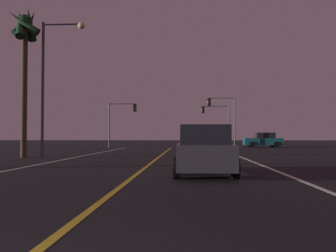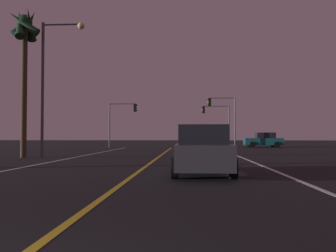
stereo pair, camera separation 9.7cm
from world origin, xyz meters
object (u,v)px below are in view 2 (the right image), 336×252
(car_crossing_side, at_px, (264,140))
(palm_tree_left_mid, at_px, (25,38))
(car_lead_same_lane, at_px, (202,151))
(traffic_light_near_left, at_px, (123,114))
(traffic_light_far_right, at_px, (216,116))
(street_lamp_left_mid, at_px, (52,71))
(traffic_light_near_right, at_px, (222,111))

(car_crossing_side, bearing_deg, palm_tree_left_mid, 46.69)
(car_lead_same_lane, bearing_deg, traffic_light_near_left, 16.19)
(car_lead_same_lane, relative_size, traffic_light_near_left, 0.86)
(car_crossing_side, height_order, palm_tree_left_mid, palm_tree_left_mid)
(traffic_light_far_right, xyz_separation_m, street_lamp_left_mid, (-11.99, -23.40, 1.50))
(traffic_light_far_right, height_order, street_lamp_left_mid, street_lamp_left_mid)
(car_crossing_side, bearing_deg, street_lamp_left_mid, 48.73)
(street_lamp_left_mid, distance_m, palm_tree_left_mid, 2.61)
(car_lead_same_lane, relative_size, traffic_light_near_right, 0.77)
(car_lead_same_lane, bearing_deg, traffic_light_far_right, -5.33)
(car_crossing_side, xyz_separation_m, palm_tree_left_mid, (-18.81, -19.96, 6.56))
(traffic_light_near_left, relative_size, street_lamp_left_mid, 0.59)
(traffic_light_near_left, distance_m, street_lamp_left_mid, 18.01)
(car_lead_same_lane, distance_m, palm_tree_left_mid, 15.19)
(car_lead_same_lane, xyz_separation_m, traffic_light_near_left, (-7.83, 26.97, 2.93))
(traffic_light_near_right, height_order, street_lamp_left_mid, street_lamp_left_mid)
(traffic_light_near_right, height_order, palm_tree_left_mid, palm_tree_left_mid)
(car_lead_same_lane, distance_m, traffic_light_near_right, 27.38)
(car_lead_same_lane, height_order, palm_tree_left_mid, palm_tree_left_mid)
(palm_tree_left_mid, bearing_deg, street_lamp_left_mid, 12.81)
(palm_tree_left_mid, bearing_deg, traffic_light_near_left, 81.43)
(traffic_light_near_left, height_order, palm_tree_left_mid, palm_tree_left_mid)
(traffic_light_near_right, relative_size, traffic_light_near_left, 1.12)
(car_lead_same_lane, height_order, street_lamp_left_mid, street_lamp_left_mid)
(traffic_light_near_right, bearing_deg, car_lead_same_lane, 83.01)
(street_lamp_left_mid, bearing_deg, traffic_light_far_right, 62.87)
(car_crossing_side, distance_m, street_lamp_left_mid, 26.45)
(traffic_light_far_right, bearing_deg, car_lead_same_lane, 84.67)
(car_crossing_side, relative_size, traffic_light_far_right, 0.83)
(car_lead_same_lane, xyz_separation_m, car_crossing_side, (8.23, 28.66, 0.00))
(car_lead_same_lane, distance_m, traffic_light_far_right, 32.76)
(car_lead_same_lane, bearing_deg, palm_tree_left_mid, 50.57)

